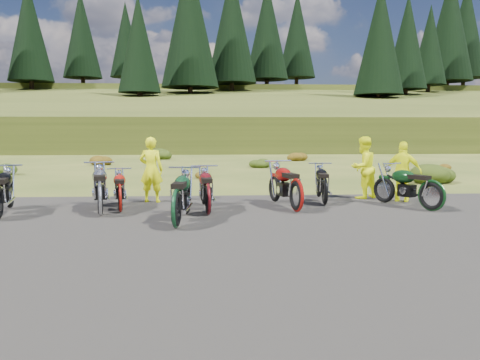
{
  "coord_description": "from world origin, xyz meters",
  "views": [
    {
      "loc": [
        0.1,
        -9.77,
        1.97
      ],
      "look_at": [
        0.73,
        1.26,
        0.79
      ],
      "focal_mm": 35.0,
      "sensor_mm": 36.0,
      "label": 1
    }
  ],
  "objects": [
    {
      "name": "ground",
      "position": [
        0.0,
        0.0,
        0.0
      ],
      "size": [
        300.0,
        300.0,
        0.0
      ],
      "primitive_type": "plane",
      "color": "#384918",
      "rests_on": "ground"
    },
    {
      "name": "gravel_pad",
      "position": [
        0.0,
        -2.0,
        0.0
      ],
      "size": [
        20.0,
        12.0,
        0.04
      ],
      "primitive_type": "cube",
      "color": "black",
      "rests_on": "ground"
    },
    {
      "name": "hill_slope",
      "position": [
        0.0,
        50.0,
        0.0
      ],
      "size": [
        300.0,
        45.97,
        9.37
      ],
      "primitive_type": null,
      "rotation": [
        0.14,
        0.0,
        0.0
      ],
      "color": "#374316",
      "rests_on": "ground"
    },
    {
      "name": "hill_plateau",
      "position": [
        0.0,
        110.0,
        0.0
      ],
      "size": [
        300.0,
        90.0,
        9.17
      ],
      "primitive_type": "cube",
      "color": "#374316",
      "rests_on": "ground"
    },
    {
      "name": "conifer_18",
      "position": [
        -27.0,
        63.0,
        16.66
      ],
      "size": [
        6.6,
        6.6,
        17.0
      ],
      "color": "black",
      "rests_on": "ground"
    },
    {
      "name": "conifer_19",
      "position": [
        -21.0,
        69.0,
        17.36
      ],
      "size": [
        6.16,
        6.16,
        16.0
      ],
      "color": "black",
      "rests_on": "ground"
    },
    {
      "name": "conifer_20",
      "position": [
        -15.0,
        75.0,
        17.65
      ],
      "size": [
        5.72,
        5.72,
        15.0
      ],
      "color": "black",
      "rests_on": "ground"
    },
    {
      "name": "conifer_21",
      "position": [
        -9.0,
        50.0,
        12.56
      ],
      "size": [
        5.28,
        5.28,
        14.0
      ],
      "color": "black",
      "rests_on": "ground"
    },
    {
      "name": "conifer_22",
      "position": [
        -3.0,
        56.0,
        16.77
      ],
      "size": [
        7.92,
        7.92,
        20.0
      ],
      "color": "black",
      "rests_on": "ground"
    },
    {
      "name": "conifer_23",
      "position": [
        3.0,
        62.0,
        17.47
      ],
      "size": [
        7.48,
        7.48,
        19.0
      ],
      "color": "black",
      "rests_on": "ground"
    },
    {
      "name": "conifer_24",
      "position": [
        9.0,
        68.0,
        18.16
      ],
      "size": [
        7.04,
        7.04,
        18.0
      ],
      "color": "black",
      "rests_on": "ground"
    },
    {
      "name": "conifer_25",
      "position": [
        15.0,
        74.0,
        18.66
      ],
      "size": [
        6.6,
        6.6,
        17.0
      ],
      "color": "black",
      "rests_on": "ground"
    },
    {
      "name": "conifer_26",
      "position": [
        21.0,
        49.0,
        13.37
      ],
      "size": [
        6.16,
        6.16,
        16.0
      ],
      "color": "black",
      "rests_on": "ground"
    },
    {
      "name": "conifer_27",
      "position": [
        27.0,
        55.0,
        14.06
      ],
      "size": [
        5.72,
        5.72,
        15.0
      ],
      "color": "black",
      "rests_on": "ground"
    },
    {
      "name": "conifer_28",
      "position": [
        33.0,
        61.0,
        14.76
      ],
      "size": [
        5.28,
        5.28,
        14.0
      ],
      "color": "black",
      "rests_on": "ground"
    },
    {
      "name": "conifer_29",
      "position": [
        39.0,
        67.0,
        18.97
      ],
      "size": [
        7.92,
        7.92,
        20.0
      ],
      "color": "black",
      "rests_on": "ground"
    },
    {
      "name": "conifer_30",
      "position": [
        45.0,
        73.0,
        19.66
      ],
      "size": [
        7.48,
        7.48,
        19.0
      ],
      "color": "black",
      "rests_on": "ground"
    },
    {
      "name": "shrub_1",
      "position": [
        -9.1,
        11.3,
        0.31
      ],
      "size": [
        1.03,
        1.03,
        0.61
      ],
      "primitive_type": "ellipsoid",
      "color": "#22360D",
      "rests_on": "ground"
    },
    {
      "name": "shrub_2",
      "position": [
        -6.2,
        16.6,
        0.38
      ],
      "size": [
        1.3,
        1.3,
        0.77
      ],
      "primitive_type": "ellipsoid",
      "color": "#62360C",
      "rests_on": "ground"
    },
    {
      "name": "shrub_3",
      "position": [
        -3.3,
        21.9,
        0.46
      ],
      "size": [
        1.56,
        1.56,
        0.92
      ],
      "primitive_type": "ellipsoid",
      "color": "#22360D",
      "rests_on": "ground"
    },
    {
      "name": "shrub_4",
      "position": [
        -0.4,
        9.2,
        0.23
      ],
      "size": [
        0.77,
        0.77,
        0.45
      ],
      "primitive_type": "ellipsoid",
      "color": "#62360C",
      "rests_on": "ground"
    },
    {
      "name": "shrub_5",
      "position": [
        2.5,
        14.5,
        0.31
      ],
      "size": [
        1.03,
        1.03,
        0.61
      ],
      "primitive_type": "ellipsoid",
      "color": "#22360D",
      "rests_on": "ground"
    },
    {
      "name": "shrub_6",
      "position": [
        5.4,
        19.8,
        0.38
      ],
      "size": [
        1.3,
        1.3,
        0.77
      ],
      "primitive_type": "ellipsoid",
      "color": "#62360C",
      "rests_on": "ground"
    },
    {
      "name": "shrub_7",
      "position": [
        8.3,
        7.1,
        0.46
      ],
      "size": [
        1.56,
        1.56,
        0.92
      ],
      "primitive_type": "ellipsoid",
      "color": "#22360D",
      "rests_on": "ground"
    },
    {
      "name": "shrub_8",
      "position": [
        11.2,
        12.4,
        0.23
      ],
      "size": [
        0.77,
        0.77,
        0.45
      ],
      "primitive_type": "ellipsoid",
      "color": "#62360C",
      "rests_on": "ground"
    },
    {
      "name": "motorcycle_1",
      "position": [
        -2.11,
        1.34,
        0.0
      ],
      "size": [
        0.99,
        1.98,
        0.99
      ],
      "primitive_type": null,
      "rotation": [
        0.0,
        0.0,
        1.77
      ],
      "color": "#9C120B",
      "rests_on": "ground"
    },
    {
      "name": "motorcycle_2",
      "position": [
        -0.64,
        -0.61,
        0.0
      ],
      "size": [
        0.92,
        2.27,
        1.16
      ],
      "primitive_type": null,
      "rotation": [
        0.0,
        0.0,
        1.49
      ],
      "color": "#0E341A",
      "rests_on": "ground"
    },
    {
      "name": "motorcycle_3",
      "position": [
        -2.46,
        0.85,
        0.0
      ],
      "size": [
        1.26,
        2.38,
        1.19
      ],
      "primitive_type": null,
      "rotation": [
        0.0,
        0.0,
        1.8
      ],
      "color": "#9D9DA1",
      "rests_on": "ground"
    },
    {
      "name": "motorcycle_4",
      "position": [
        -0.02,
        0.81,
        0.0
      ],
      "size": [
        0.87,
        2.13,
        1.09
      ],
      "primitive_type": null,
      "rotation": [
        0.0,
        0.0,
        1.66
      ],
      "color": "#4F0D11",
      "rests_on": "ground"
    },
    {
      "name": "motorcycle_5",
      "position": [
        2.99,
        2.09,
        0.0
      ],
      "size": [
        0.88,
        2.06,
        1.05
      ],
      "primitive_type": null,
      "rotation": [
        0.0,
        0.0,
        1.46
      ],
      "color": "black",
      "rests_on": "ground"
    },
    {
      "name": "motorcycle_6",
      "position": [
        2.07,
        1.11,
        0.0
      ],
      "size": [
        1.22,
        2.37,
        1.18
      ],
      "primitive_type": null,
      "rotation": [
        0.0,
        0.0,
        1.79
      ],
      "color": "maroon",
      "rests_on": "ground"
    },
    {
      "name": "motorcycle_7",
      "position": [
        5.33,
        1.03,
        0.0
      ],
      "size": [
        1.68,
        2.2,
        1.12
      ],
      "primitive_type": null,
      "rotation": [
        0.0,
        0.0,
        2.09
      ],
      "color": "black",
      "rests_on": "ground"
    },
    {
      "name": "person_middle",
      "position": [
        -1.56,
        2.85,
        0.88
      ],
      "size": [
        0.71,
        0.53,
        1.76
      ],
      "primitive_type": "imported",
      "rotation": [
        0.0,
        0.0,
        2.96
      ],
      "color": "#DAE20B",
      "rests_on": "ground"
    },
    {
      "name": "person_right_a",
      "position": [
        4.35,
        3.22,
        0.88
      ],
      "size": [
        1.07,
        1.01,
        1.76
      ],
      "primitive_type": "imported",
      "rotation": [
        0.0,
        0.0,
        3.68
      ],
      "color": "#DAE20B",
      "rests_on": "ground"
    },
    {
      "name": "person_right_b",
      "position": [
        5.24,
        2.57,
        0.82
      ],
      "size": [
        1.03,
        0.81,
        1.63
      ],
      "primitive_type": "imported",
      "rotation": [
        0.0,
        0.0,
        2.64
      ],
      "color": "#DAE20B",
      "rests_on": "ground"
    }
  ]
}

